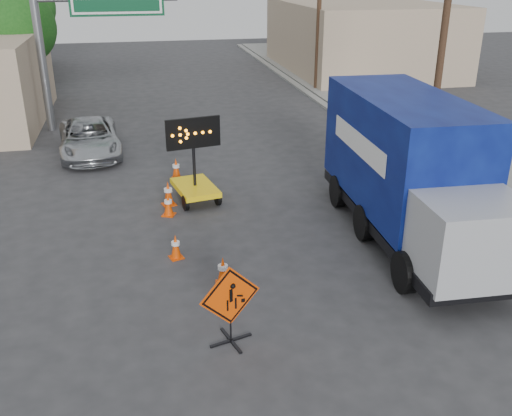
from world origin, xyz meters
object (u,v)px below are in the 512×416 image
object	(u,v)px
arrow_board	(195,182)
pickup_truck	(89,138)
construction_sign	(230,303)
box_truck	(408,178)

from	to	relation	value
arrow_board	pickup_truck	world-z (taller)	arrow_board
construction_sign	arrow_board	size ratio (longest dim) A/B	0.63
box_truck	pickup_truck	bearing A→B (deg)	135.54
construction_sign	box_truck	size ratio (longest dim) A/B	0.21
box_truck	arrow_board	bearing A→B (deg)	146.67
arrow_board	pickup_truck	size ratio (longest dim) A/B	0.56
pickup_truck	construction_sign	bearing A→B (deg)	-81.15
construction_sign	arrow_board	xyz separation A→B (m)	(0.16, 7.60, -0.29)
pickup_truck	box_truck	world-z (taller)	box_truck
arrow_board	box_truck	distance (m)	6.66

